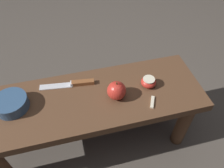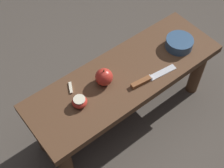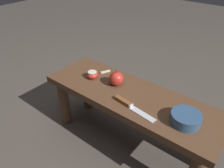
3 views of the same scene
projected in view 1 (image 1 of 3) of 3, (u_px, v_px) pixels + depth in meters
The scene contains 7 objects.
ground_plane at pixel (95, 140), 1.25m from camera, with size 8.00×8.00×0.00m, color #4C443D.
wooden_bench at pixel (92, 108), 1.02m from camera, with size 1.02×0.34×0.39m.
knife at pixel (75, 84), 1.01m from camera, with size 0.25×0.06×0.02m.
apple_whole at pixel (117, 91), 0.93m from camera, with size 0.08×0.08×0.09m.
apple_cut at pixel (148, 82), 0.99m from camera, with size 0.07×0.07×0.04m.
apple_slice_near_knife at pixel (152, 102), 0.94m from camera, with size 0.04×0.06×0.01m.
bowl at pixel (11, 103), 0.91m from camera, with size 0.14×0.14×0.05m.
Camera 1 is at (0.06, 0.61, 1.14)m, focal length 35.00 mm.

